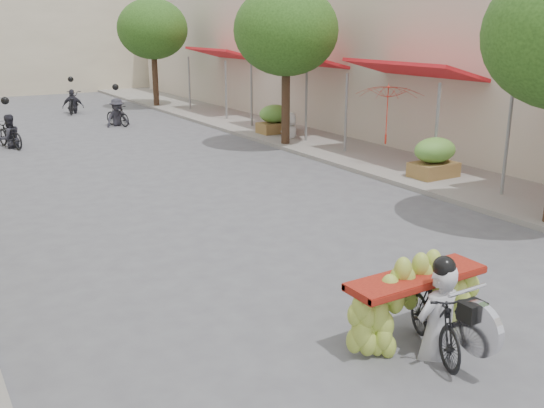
% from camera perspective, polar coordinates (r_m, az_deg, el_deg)
% --- Properties ---
extents(sidewalk_right, '(4.00, 60.00, 0.12)m').
position_cam_1_polar(sidewalk_right, '(22.32, 3.36, 6.37)').
color(sidewalk_right, gray).
rests_on(sidewalk_right, ground).
extents(shophouse_row_right, '(9.77, 40.00, 6.00)m').
position_cam_1_polar(shophouse_row_right, '(24.47, 14.83, 13.69)').
color(shophouse_row_right, '#C1B3A0').
rests_on(shophouse_row_right, ground).
extents(street_tree_mid, '(3.40, 3.40, 5.25)m').
position_cam_1_polar(street_tree_mid, '(20.26, 1.34, 15.96)').
color(street_tree_mid, '#3A2719').
rests_on(street_tree_mid, ground).
extents(street_tree_far, '(3.40, 3.40, 5.25)m').
position_cam_1_polar(street_tree_far, '(31.05, -11.17, 15.84)').
color(street_tree_far, '#3A2719').
rests_on(street_tree_far, ground).
extents(produce_crate_mid, '(1.20, 0.88, 1.16)m').
position_cam_1_polar(produce_crate_mid, '(16.44, 15.06, 4.52)').
color(produce_crate_mid, brown).
rests_on(produce_crate_mid, ground).
extents(produce_crate_far, '(1.20, 0.88, 1.16)m').
position_cam_1_polar(produce_crate_far, '(22.61, 0.25, 8.21)').
color(produce_crate_far, brown).
rests_on(produce_crate_far, ground).
extents(banana_motorbike, '(2.20, 1.78, 2.22)m').
position_cam_1_polar(banana_motorbike, '(7.86, 14.54, -8.22)').
color(banana_motorbike, black).
rests_on(banana_motorbike, ground).
extents(market_umbrella, '(2.25, 2.25, 1.69)m').
position_cam_1_polar(market_umbrella, '(17.13, 11.06, 11.10)').
color(market_umbrella, '#B02517').
rests_on(market_umbrella, ground).
extents(pedestrian, '(1.04, 0.86, 1.83)m').
position_cam_1_polar(pedestrian, '(21.54, 1.69, 8.66)').
color(pedestrian, silver).
rests_on(pedestrian, ground).
extents(bg_motorbike_a, '(1.01, 1.73, 1.95)m').
position_cam_1_polar(bg_motorbike_a, '(22.15, -23.58, 6.75)').
color(bg_motorbike_a, black).
rests_on(bg_motorbike_a, ground).
extents(bg_motorbike_b, '(1.18, 1.55, 1.95)m').
position_cam_1_polar(bg_motorbike_b, '(25.66, -14.41, 9.06)').
color(bg_motorbike_b, black).
rests_on(bg_motorbike_b, ground).
extents(bg_motorbike_c, '(1.30, 1.87, 1.95)m').
position_cam_1_polar(bg_motorbike_c, '(30.03, -18.29, 9.56)').
color(bg_motorbike_c, black).
rests_on(bg_motorbike_c, ground).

